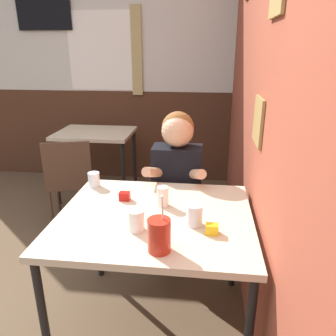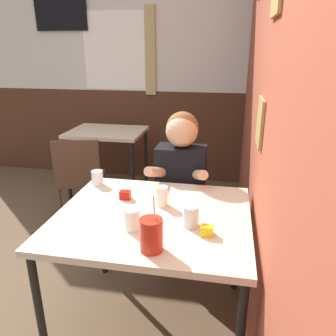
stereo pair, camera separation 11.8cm
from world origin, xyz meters
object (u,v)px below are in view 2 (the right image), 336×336
at_px(cocktail_pitcher, 151,235).
at_px(main_table, 153,224).
at_px(background_table, 107,139).
at_px(chair_near_window, 80,175).
at_px(person_seated, 181,189).

bearing_deg(cocktail_pitcher, main_table, 102.25).
relative_size(background_table, chair_near_window, 0.95).
xyz_separation_m(background_table, person_seated, (0.99, -1.17, -0.01)).
height_order(main_table, chair_near_window, chair_near_window).
bearing_deg(main_table, background_table, 117.63).
bearing_deg(chair_near_window, cocktail_pitcher, -69.76).
bearing_deg(cocktail_pitcher, background_table, 115.44).
relative_size(person_seated, cocktail_pitcher, 4.38).
bearing_deg(background_table, chair_near_window, -91.19).
bearing_deg(person_seated, background_table, 130.31).
relative_size(main_table, chair_near_window, 1.22).
height_order(main_table, background_table, same).
bearing_deg(chair_near_window, main_table, -64.44).
distance_m(main_table, cocktail_pitcher, 0.36).
distance_m(person_seated, cocktail_pitcher, 0.95).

